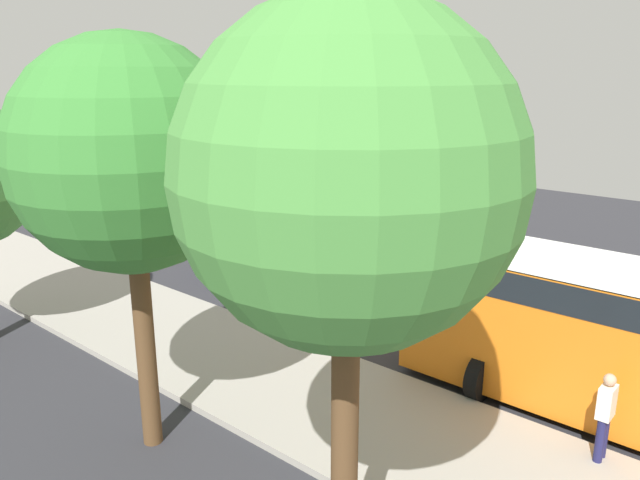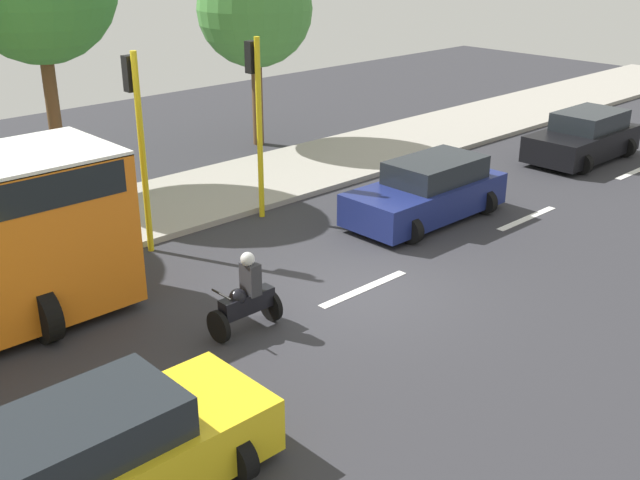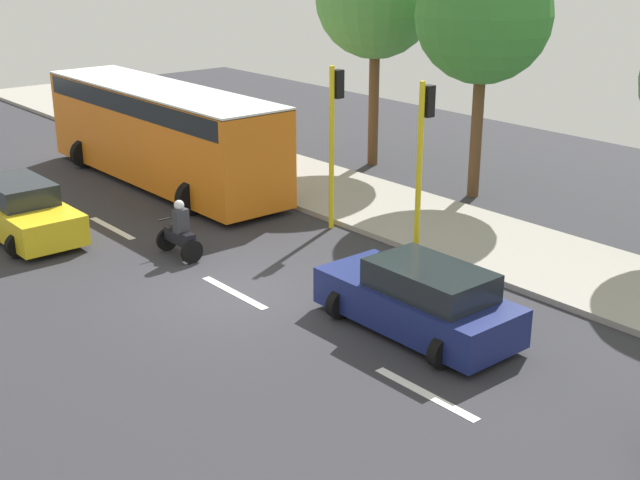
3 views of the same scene
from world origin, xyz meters
name	(u,v)px [view 2 (image 2 of 3)]	position (x,y,z in m)	size (l,w,h in m)	color
ground_plane	(364,291)	(0.00, 0.00, -0.05)	(40.00, 60.00, 0.10)	#2D2D33
sidewalk	(174,203)	(7.00, 0.00, 0.07)	(4.00, 60.00, 0.15)	#9E998E
lane_stripe_far_north	(637,171)	(0.00, -12.00, 0.01)	(0.20, 2.40, 0.01)	white
lane_stripe_north	(527,218)	(0.00, -6.00, 0.01)	(0.20, 2.40, 0.01)	white
lane_stripe_mid	(364,289)	(0.00, 0.00, 0.01)	(0.20, 2.40, 0.01)	white
lane_stripe_south	(96,404)	(0.00, 6.00, 0.01)	(0.20, 2.40, 0.01)	white
car_black	(584,138)	(1.82, -11.93, 0.71)	(2.27, 4.14, 1.52)	black
car_dark_blue	(428,192)	(1.76, -4.13, 0.71)	(2.23, 4.43, 1.52)	navy
car_yellow_cab	(106,457)	(-2.11, 6.90, 0.71)	(2.17, 4.26, 1.52)	yellow
motorcycle	(246,298)	(0.28, 2.80, 0.64)	(0.60, 1.30, 1.53)	black
traffic_light_corner	(256,102)	(4.85, -1.18, 2.93)	(0.49, 0.24, 4.50)	yellow
traffic_light_midblock	(138,124)	(4.85, 2.10, 2.93)	(0.49, 0.24, 4.50)	yellow
street_tree_center	(255,9)	(10.36, -5.60, 4.45)	(3.73, 3.73, 6.34)	brown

